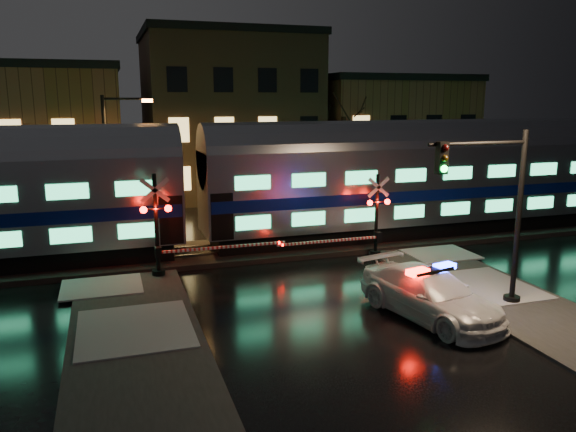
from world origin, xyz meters
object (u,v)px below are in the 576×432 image
object	(u,v)px
crossing_signal_right	(370,224)
traffic_light	(496,216)
crossing_signal_left	(166,235)
streetlight	(112,159)
police_car	(430,294)

from	to	relation	value
crossing_signal_right	traffic_light	size ratio (longest dim) A/B	0.88
crossing_signal_left	streetlight	size ratio (longest dim) A/B	0.82
crossing_signal_right	traffic_light	distance (m)	7.29
police_car	traffic_light	world-z (taller)	traffic_light
police_car	streetlight	size ratio (longest dim) A/B	0.80
traffic_light	police_car	bearing A→B (deg)	-172.05
police_car	traffic_light	bearing A→B (deg)	-10.45
police_car	streetlight	bearing A→B (deg)	112.64
crossing_signal_right	crossing_signal_left	size ratio (longest dim) A/B	0.90
police_car	crossing_signal_left	world-z (taller)	crossing_signal_left
traffic_light	streetlight	world-z (taller)	streetlight
police_car	crossing_signal_right	world-z (taller)	crossing_signal_right
crossing_signal_right	police_car	bearing A→B (deg)	-99.87
streetlight	police_car	bearing A→B (deg)	-54.67
traffic_light	crossing_signal_left	bearing A→B (deg)	151.81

